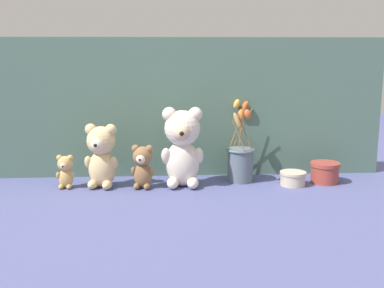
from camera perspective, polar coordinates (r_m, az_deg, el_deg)
ground_plane at (r=1.82m, az=0.04°, el=-5.03°), size 4.00×4.00×0.00m
backdrop_wall at (r=1.93m, az=-0.25°, el=4.30°), size 1.57×0.02×0.56m
teddy_bear_large at (r=1.79m, az=-1.15°, el=-0.18°), size 0.16×0.15×0.30m
teddy_bear_medium at (r=1.82m, az=-10.70°, el=-1.23°), size 0.13×0.12×0.24m
teddy_bear_small at (r=1.79m, az=-5.88°, el=-2.58°), size 0.09×0.08×0.16m
teddy_bear_tiny at (r=1.85m, az=-14.78°, el=-3.09°), size 0.07×0.06×0.13m
flower_vase at (r=1.88m, az=5.77°, el=-1.76°), size 0.11×0.20×0.32m
decorative_tin_tall at (r=1.87m, az=11.86°, el=-4.01°), size 0.10×0.10×0.05m
decorative_tin_short at (r=1.94m, az=15.46°, el=-3.25°), size 0.11×0.11×0.08m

